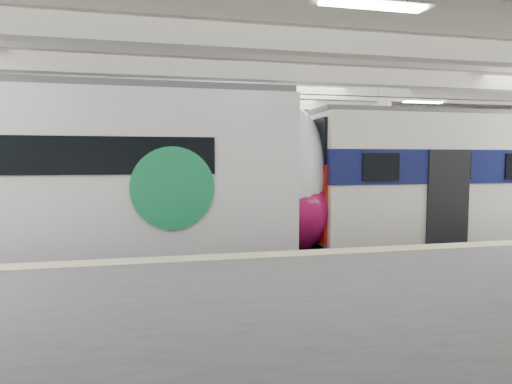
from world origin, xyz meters
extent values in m
cube|color=black|center=(0.00, 0.00, -0.05)|extent=(36.00, 24.00, 0.10)
cube|color=silver|center=(0.00, 0.00, 5.55)|extent=(36.00, 24.00, 0.20)
cube|color=beige|center=(0.00, 10.00, 2.75)|extent=(30.00, 0.10, 5.50)
cube|color=#4F4F51|center=(0.00, -6.50, 0.55)|extent=(30.00, 7.00, 1.10)
cube|color=beige|center=(0.00, -3.25, 1.11)|extent=(30.00, 0.50, 0.02)
cube|color=beige|center=(-3.00, 3.00, 2.75)|extent=(0.50, 0.50, 5.50)
cube|color=beige|center=(5.00, 3.00, 2.75)|extent=(0.50, 0.50, 5.50)
cube|color=beige|center=(0.00, 0.00, 5.25)|extent=(30.00, 18.00, 0.50)
cube|color=#59544C|center=(0.00, 0.00, 0.08)|extent=(30.00, 1.52, 0.16)
cube|color=#59544C|center=(0.00, 5.50, 0.08)|extent=(30.00, 1.52, 0.16)
cylinder|color=black|center=(0.00, 0.00, 4.70)|extent=(30.00, 0.03, 0.03)
cylinder|color=black|center=(0.00, 5.50, 4.70)|extent=(30.00, 0.03, 0.03)
cube|color=white|center=(0.00, -2.00, 4.92)|extent=(26.00, 8.40, 0.12)
cube|color=white|center=(-6.19, 0.00, 2.51)|extent=(13.37, 2.98, 4.01)
ellipsoid|color=white|center=(0.50, 0.00, 2.51)|extent=(2.37, 2.92, 3.93)
ellipsoid|color=#A40D4D|center=(0.62, 0.00, 1.62)|extent=(2.51, 2.98, 2.41)
cylinder|color=#1B9554|center=(-2.44, -1.52, 2.31)|extent=(1.85, 0.06, 1.85)
cube|color=#4C4C51|center=(-6.19, 0.00, 4.61)|extent=(13.37, 2.45, 0.20)
cube|color=black|center=(-6.19, 0.00, 0.35)|extent=(13.37, 2.09, 0.70)
cube|color=white|center=(7.74, 0.00, 2.32)|extent=(12.80, 2.81, 3.64)
cube|color=#121952|center=(7.74, 0.00, 2.76)|extent=(12.84, 2.87, 0.89)
cube|color=#B61A0C|center=(1.30, 0.00, 1.81)|extent=(0.08, 2.39, 2.00)
cube|color=black|center=(1.30, 0.00, 3.34)|extent=(0.08, 2.24, 1.31)
cube|color=black|center=(7.74, 0.00, 0.35)|extent=(12.80, 1.96, 0.70)
cube|color=white|center=(-7.50, 5.50, 2.59)|extent=(15.51, 3.70, 4.18)
cube|color=#1B9554|center=(-7.50, 5.50, 3.14)|extent=(15.55, 3.77, 0.88)
cube|color=#4C4C51|center=(-7.50, 5.50, 4.79)|extent=(15.49, 3.15, 0.16)
cube|color=black|center=(-7.50, 5.50, 0.30)|extent=(15.50, 3.37, 0.60)
camera|label=1|loc=(-2.63, -11.13, 2.93)|focal=30.00mm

